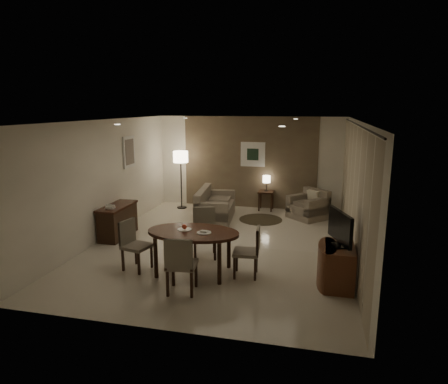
% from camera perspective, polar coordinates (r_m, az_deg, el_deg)
% --- Properties ---
extents(room_shell, '(5.50, 7.00, 2.70)m').
position_cam_1_polar(room_shell, '(8.88, 0.30, 1.53)').
color(room_shell, beige).
rests_on(room_shell, ground).
extents(taupe_accent, '(3.96, 0.03, 2.70)m').
position_cam_1_polar(taupe_accent, '(11.87, 3.67, 4.22)').
color(taupe_accent, brown).
rests_on(taupe_accent, wall_back).
extents(curtain_wall, '(0.08, 6.70, 2.58)m').
position_cam_1_polar(curtain_wall, '(8.30, 17.97, -0.04)').
color(curtain_wall, '#BCAC92').
rests_on(curtain_wall, wall_right).
extents(curtain_rod, '(0.03, 6.80, 0.03)m').
position_cam_1_polar(curtain_rod, '(8.14, 18.58, 9.08)').
color(curtain_rod, black).
rests_on(curtain_rod, wall_right).
extents(art_back_frame, '(0.72, 0.03, 0.72)m').
position_cam_1_polar(art_back_frame, '(11.79, 4.14, 5.39)').
color(art_back_frame, silver).
rests_on(art_back_frame, wall_back).
extents(art_back_canvas, '(0.34, 0.01, 0.34)m').
position_cam_1_polar(art_back_canvas, '(11.78, 4.13, 5.38)').
color(art_back_canvas, black).
rests_on(art_back_canvas, wall_back).
extents(art_left_frame, '(0.03, 0.60, 0.80)m').
position_cam_1_polar(art_left_frame, '(10.48, -13.40, 5.60)').
color(art_left_frame, silver).
rests_on(art_left_frame, wall_left).
extents(art_left_canvas, '(0.01, 0.46, 0.64)m').
position_cam_1_polar(art_left_canvas, '(10.47, -13.33, 5.60)').
color(art_left_canvas, gray).
rests_on(art_left_canvas, wall_left).
extents(downlight_nl, '(0.10, 0.10, 0.01)m').
position_cam_1_polar(downlight_nl, '(7.15, -14.97, 9.31)').
color(downlight_nl, white).
rests_on(downlight_nl, ceiling).
extents(downlight_nr, '(0.10, 0.10, 0.01)m').
position_cam_1_polar(downlight_nr, '(6.33, 8.29, 9.26)').
color(downlight_nr, white).
rests_on(downlight_nr, ceiling).
extents(downlight_fl, '(0.10, 0.10, 0.01)m').
position_cam_1_polar(downlight_fl, '(10.46, -5.54, 10.45)').
color(downlight_fl, white).
rests_on(downlight_fl, ceiling).
extents(downlight_fr, '(0.10, 0.10, 0.01)m').
position_cam_1_polar(downlight_fr, '(9.92, 10.21, 10.23)').
color(downlight_fr, white).
rests_on(downlight_fr, ceiling).
extents(console_desk, '(0.48, 1.20, 0.75)m').
position_cam_1_polar(console_desk, '(9.61, -14.93, -4.04)').
color(console_desk, '#3F1F14').
rests_on(console_desk, floor).
extents(telephone, '(0.20, 0.14, 0.09)m').
position_cam_1_polar(telephone, '(9.25, -15.94, -2.01)').
color(telephone, white).
rests_on(telephone, console_desk).
extents(tv_cabinet, '(0.48, 0.90, 0.70)m').
position_cam_1_polar(tv_cabinet, '(7.13, 16.09, -10.10)').
color(tv_cabinet, brown).
rests_on(tv_cabinet, floor).
extents(flat_tv, '(0.36, 0.85, 0.60)m').
position_cam_1_polar(flat_tv, '(6.90, 16.25, -4.93)').
color(flat_tv, black).
rests_on(flat_tv, tv_cabinet).
extents(dining_table, '(1.68, 1.05, 0.79)m').
position_cam_1_polar(dining_table, '(7.35, -4.39, -8.56)').
color(dining_table, '#3F1F14').
rests_on(dining_table, floor).
extents(chair_near, '(0.53, 0.53, 0.97)m').
position_cam_1_polar(chair_near, '(6.62, -6.04, -10.15)').
color(chair_near, '#7C6E5F').
rests_on(chair_near, floor).
extents(chair_far, '(0.60, 0.60, 0.98)m').
position_cam_1_polar(chair_far, '(8.04, -2.78, -5.96)').
color(chair_far, '#7C6E5F').
rests_on(chair_far, floor).
extents(chair_left, '(0.55, 0.55, 0.93)m').
position_cam_1_polar(chair_left, '(7.62, -12.35, -7.49)').
color(chair_left, '#7C6E5F').
rests_on(chair_left, floor).
extents(chair_right, '(0.48, 0.48, 0.91)m').
position_cam_1_polar(chair_right, '(7.19, 3.14, -8.51)').
color(chair_right, '#7C6E5F').
rests_on(chair_right, floor).
extents(plate_a, '(0.26, 0.26, 0.02)m').
position_cam_1_polar(plate_a, '(7.32, -5.67, -5.34)').
color(plate_a, white).
rests_on(plate_a, dining_table).
extents(plate_b, '(0.26, 0.26, 0.02)m').
position_cam_1_polar(plate_b, '(7.11, -2.87, -5.83)').
color(plate_b, white).
rests_on(plate_b, dining_table).
extents(fruit_apple, '(0.09, 0.09, 0.09)m').
position_cam_1_polar(fruit_apple, '(7.30, -5.68, -4.95)').
color(fruit_apple, '#A12812').
rests_on(fruit_apple, plate_a).
extents(napkin, '(0.12, 0.08, 0.03)m').
position_cam_1_polar(napkin, '(7.11, -2.87, -5.65)').
color(napkin, white).
rests_on(napkin, plate_b).
extents(round_rug, '(1.15, 1.15, 0.01)m').
position_cam_1_polar(round_rug, '(10.80, 5.26, -3.91)').
color(round_rug, '#443926').
rests_on(round_rug, floor).
extents(sofa, '(1.82, 1.05, 0.82)m').
position_cam_1_polar(sofa, '(10.71, -1.19, -1.77)').
color(sofa, '#7C6E5F').
rests_on(sofa, floor).
extents(armchair, '(1.20, 1.20, 0.78)m').
position_cam_1_polar(armchair, '(11.02, 11.91, -1.73)').
color(armchair, '#7C6E5F').
rests_on(armchair, floor).
extents(side_table, '(0.44, 0.44, 0.57)m').
position_cam_1_polar(side_table, '(11.74, 6.02, -1.22)').
color(side_table, '#321C10').
rests_on(side_table, floor).
extents(table_lamp, '(0.22, 0.22, 0.50)m').
position_cam_1_polar(table_lamp, '(11.65, 6.09, 1.36)').
color(table_lamp, '#FFEAC1').
rests_on(table_lamp, side_table).
extents(floor_lamp, '(0.43, 0.43, 1.70)m').
position_cam_1_polar(floor_lamp, '(11.86, -6.15, 1.73)').
color(floor_lamp, '#FFE5B7').
rests_on(floor_lamp, floor).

